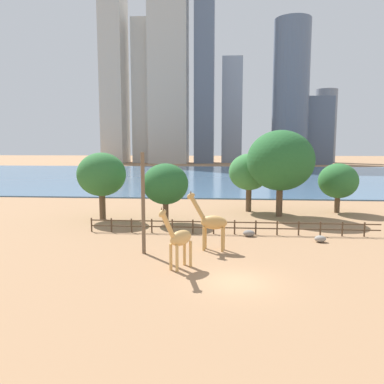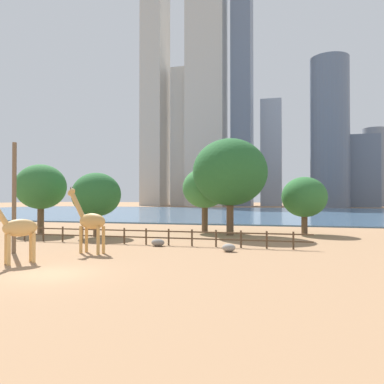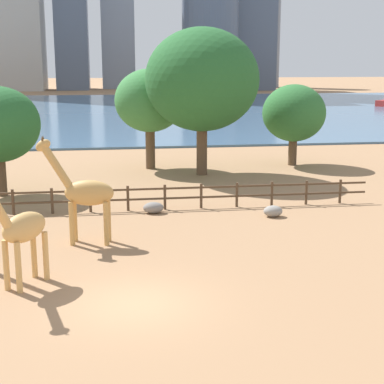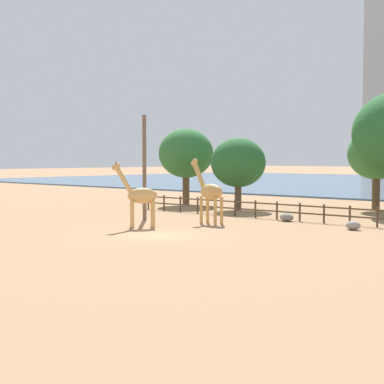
{
  "view_description": "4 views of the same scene",
  "coord_description": "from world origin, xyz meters",
  "px_view_note": "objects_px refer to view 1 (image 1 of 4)",
  "views": [
    {
      "loc": [
        -0.95,
        -21.34,
        7.97
      ],
      "look_at": [
        -3.18,
        6.78,
        4.47
      ],
      "focal_mm": 35.0,
      "sensor_mm": 36.0,
      "label": 1
    },
    {
      "loc": [
        11.36,
        -16.04,
        3.76
      ],
      "look_at": [
        1.74,
        20.94,
        4.34
      ],
      "focal_mm": 35.0,
      "sensor_mm": 36.0,
      "label": 2
    },
    {
      "loc": [
        -0.75,
        -17.37,
        7.43
      ],
      "look_at": [
        2.6,
        5.34,
        2.36
      ],
      "focal_mm": 55.0,
      "sensor_mm": 36.0,
      "label": 3
    },
    {
      "loc": [
        23.62,
        -23.91,
        4.4
      ],
      "look_at": [
        -2.23,
        5.52,
        2.17
      ],
      "focal_mm": 55.0,
      "sensor_mm": 36.0,
      "label": 4
    }
  ],
  "objects_px": {
    "giraffe_companion": "(179,238)",
    "tree_right_small": "(249,172)",
    "giraffe_tall": "(211,222)",
    "tree_left_large": "(338,181)",
    "tree_center_broad": "(102,175)",
    "utility_pole": "(143,204)",
    "tree_left_small": "(165,184)",
    "boulder_near_fence": "(249,233)",
    "tree_right_tall": "(280,161)",
    "boulder_by_pole": "(320,239)"
  },
  "relations": [
    {
      "from": "utility_pole",
      "to": "boulder_by_pole",
      "type": "relative_size",
      "value": 7.97
    },
    {
      "from": "boulder_near_fence",
      "to": "giraffe_companion",
      "type": "bearing_deg",
      "value": -119.14
    },
    {
      "from": "giraffe_companion",
      "to": "tree_center_broad",
      "type": "height_order",
      "value": "tree_center_broad"
    },
    {
      "from": "tree_right_tall",
      "to": "boulder_by_pole",
      "type": "bearing_deg",
      "value": -81.7
    },
    {
      "from": "giraffe_companion",
      "to": "tree_left_small",
      "type": "relative_size",
      "value": 0.69
    },
    {
      "from": "boulder_by_pole",
      "to": "tree_right_small",
      "type": "relative_size",
      "value": 0.13
    },
    {
      "from": "giraffe_companion",
      "to": "utility_pole",
      "type": "height_order",
      "value": "utility_pole"
    },
    {
      "from": "boulder_near_fence",
      "to": "tree_right_tall",
      "type": "relative_size",
      "value": 0.11
    },
    {
      "from": "giraffe_companion",
      "to": "tree_right_tall",
      "type": "bearing_deg",
      "value": -170.59
    },
    {
      "from": "boulder_by_pole",
      "to": "tree_left_large",
      "type": "bearing_deg",
      "value": 68.67
    },
    {
      "from": "utility_pole",
      "to": "boulder_near_fence",
      "type": "relative_size",
      "value": 7.25
    },
    {
      "from": "giraffe_tall",
      "to": "tree_right_small",
      "type": "distance_m",
      "value": 18.09
    },
    {
      "from": "utility_pole",
      "to": "tree_left_small",
      "type": "height_order",
      "value": "utility_pole"
    },
    {
      "from": "giraffe_tall",
      "to": "tree_right_small",
      "type": "xyz_separation_m",
      "value": [
        4.06,
        17.43,
        2.61
      ]
    },
    {
      "from": "giraffe_companion",
      "to": "tree_right_small",
      "type": "xyz_separation_m",
      "value": [
        6.02,
        22.07,
        2.75
      ]
    },
    {
      "from": "giraffe_tall",
      "to": "boulder_near_fence",
      "type": "xyz_separation_m",
      "value": [
        3.2,
        4.62,
        -1.89
      ]
    },
    {
      "from": "giraffe_tall",
      "to": "tree_center_broad",
      "type": "relative_size",
      "value": 0.63
    },
    {
      "from": "utility_pole",
      "to": "tree_center_broad",
      "type": "height_order",
      "value": "utility_pole"
    },
    {
      "from": "tree_left_large",
      "to": "tree_center_broad",
      "type": "relative_size",
      "value": 0.81
    },
    {
      "from": "tree_left_large",
      "to": "tree_right_small",
      "type": "distance_m",
      "value": 10.56
    },
    {
      "from": "tree_right_small",
      "to": "boulder_near_fence",
      "type": "bearing_deg",
      "value": -93.81
    },
    {
      "from": "giraffe_companion",
      "to": "utility_pole",
      "type": "bearing_deg",
      "value": -102.76
    },
    {
      "from": "tree_right_small",
      "to": "tree_right_tall",
      "type": "bearing_deg",
      "value": -41.84
    },
    {
      "from": "giraffe_tall",
      "to": "boulder_near_fence",
      "type": "distance_m",
      "value": 5.93
    },
    {
      "from": "tree_center_broad",
      "to": "tree_right_tall",
      "type": "distance_m",
      "value": 19.77
    },
    {
      "from": "utility_pole",
      "to": "tree_left_small",
      "type": "relative_size",
      "value": 1.22
    },
    {
      "from": "utility_pole",
      "to": "boulder_near_fence",
      "type": "xyz_separation_m",
      "value": [
        8.18,
        5.92,
        -3.47
      ]
    },
    {
      "from": "giraffe_companion",
      "to": "tree_center_broad",
      "type": "relative_size",
      "value": 0.59
    },
    {
      "from": "tree_left_large",
      "to": "tree_left_small",
      "type": "height_order",
      "value": "tree_left_small"
    },
    {
      "from": "giraffe_companion",
      "to": "tree_left_small",
      "type": "distance_m",
      "value": 15.02
    },
    {
      "from": "giraffe_companion",
      "to": "boulder_near_fence",
      "type": "xyz_separation_m",
      "value": [
        5.16,
        9.27,
        -1.76
      ]
    },
    {
      "from": "utility_pole",
      "to": "giraffe_companion",
      "type": "bearing_deg",
      "value": -47.96
    },
    {
      "from": "utility_pole",
      "to": "tree_right_small",
      "type": "relative_size",
      "value": 1.07
    },
    {
      "from": "tree_right_tall",
      "to": "tree_left_small",
      "type": "xyz_separation_m",
      "value": [
        -12.32,
        -4.6,
        -2.28
      ]
    },
    {
      "from": "giraffe_tall",
      "to": "boulder_by_pole",
      "type": "distance_m",
      "value": 9.67
    },
    {
      "from": "utility_pole",
      "to": "giraffe_tall",
      "type": "bearing_deg",
      "value": 14.57
    },
    {
      "from": "utility_pole",
      "to": "tree_center_broad",
      "type": "bearing_deg",
      "value": 119.9
    },
    {
      "from": "tree_left_small",
      "to": "tree_right_small",
      "type": "bearing_deg",
      "value": 39.58
    },
    {
      "from": "giraffe_tall",
      "to": "tree_right_small",
      "type": "relative_size",
      "value": 0.65
    },
    {
      "from": "boulder_near_fence",
      "to": "tree_right_tall",
      "type": "xyz_separation_m",
      "value": [
        4.1,
        9.9,
        6.03
      ]
    },
    {
      "from": "tree_left_large",
      "to": "tree_left_small",
      "type": "xyz_separation_m",
      "value": [
        -19.58,
        -7.46,
        0.23
      ]
    },
    {
      "from": "giraffe_companion",
      "to": "tree_right_small",
      "type": "distance_m",
      "value": 23.04
    },
    {
      "from": "tree_right_tall",
      "to": "giraffe_tall",
      "type": "bearing_deg",
      "value": -116.69
    },
    {
      "from": "tree_center_broad",
      "to": "tree_right_tall",
      "type": "xyz_separation_m",
      "value": [
        19.43,
        3.39,
        1.44
      ]
    },
    {
      "from": "tree_center_broad",
      "to": "giraffe_tall",
      "type": "bearing_deg",
      "value": -42.55
    },
    {
      "from": "giraffe_tall",
      "to": "tree_right_small",
      "type": "bearing_deg",
      "value": -93.9
    },
    {
      "from": "boulder_by_pole",
      "to": "tree_left_small",
      "type": "relative_size",
      "value": 0.15
    },
    {
      "from": "tree_left_small",
      "to": "tree_right_small",
      "type": "relative_size",
      "value": 0.88
    },
    {
      "from": "tree_left_large",
      "to": "tree_right_tall",
      "type": "xyz_separation_m",
      "value": [
        -7.27,
        -2.86,
        2.51
      ]
    },
    {
      "from": "boulder_near_fence",
      "to": "tree_left_small",
      "type": "relative_size",
      "value": 0.17
    }
  ]
}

